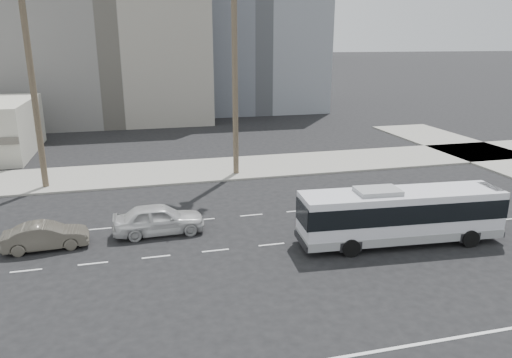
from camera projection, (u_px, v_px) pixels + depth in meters
name	position (u px, v px, depth m)	size (l,w,h in m)	color
ground	(324.00, 239.00, 25.80)	(700.00, 700.00, 0.00)	black
sidewalk_north	(255.00, 166.00, 40.18)	(120.00, 7.00, 0.15)	gray
midrise_beige_west	(112.00, 50.00, 62.22)	(24.00, 18.00, 18.00)	slate
midrise_gray_center	(247.00, 21.00, 72.31)	(20.00, 20.00, 26.00)	slate
highrise_far	(269.00, 4.00, 275.41)	(22.00, 22.00, 60.00)	#56585E
city_bus	(401.00, 214.00, 24.92)	(10.90, 3.16, 3.09)	silver
car_a	(159.00, 219.00, 26.34)	(5.00, 2.01, 1.70)	silver
car_b	(46.00, 236.00, 24.47)	(4.19, 1.46, 1.38)	#5B564B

